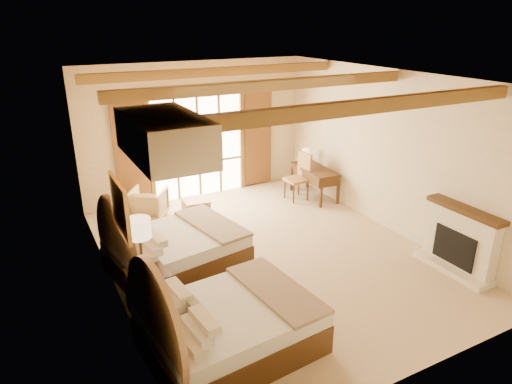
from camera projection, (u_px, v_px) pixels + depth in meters
floor at (269, 254)px, 8.46m from camera, size 7.00×7.00×0.00m
wall_back at (197, 131)px, 10.78m from camera, size 5.50×0.00×5.50m
wall_left at (107, 200)px, 6.69m from camera, size 0.00×7.00×7.00m
wall_right at (389, 152)px, 9.09m from camera, size 0.00×7.00×7.00m
ceiling at (271, 77)px, 7.32m from camera, size 7.00×7.00×0.00m
ceiling_beams at (271, 85)px, 7.36m from camera, size 5.39×4.60×0.18m
french_doors at (198, 146)px, 10.85m from camera, size 3.95×0.08×2.60m
fireplace at (459, 243)px, 7.76m from camera, size 0.46×1.40×1.16m
painting at (120, 207)px, 6.04m from camera, size 0.06×0.95×0.75m
canopy_valance at (164, 136)px, 4.71m from camera, size 0.70×1.40×0.45m
bed_near at (220, 325)px, 5.83m from camera, size 2.27×1.79×1.40m
bed_far at (168, 248)px, 7.77m from camera, size 2.39×1.95×1.40m
nightstand at (149, 292)px, 6.69m from camera, size 0.58×0.58×0.67m
floor_lamp at (140, 235)px, 6.22m from camera, size 0.33×0.33×1.56m
armchair at (148, 204)px, 9.83m from camera, size 1.02×1.02×0.68m
ottoman at (196, 208)px, 10.02m from camera, size 0.57×0.57×0.38m
desk at (314, 182)px, 11.02m from camera, size 0.67×1.40×0.73m
desk_chair at (297, 185)px, 10.90m from camera, size 0.52×0.52×1.13m
desk_lamp at (306, 153)px, 11.15m from camera, size 0.19×0.19×0.37m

